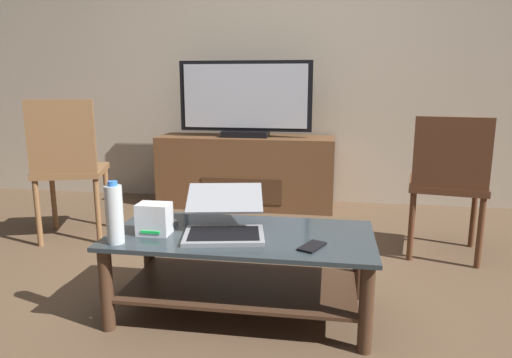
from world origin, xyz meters
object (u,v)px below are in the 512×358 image
at_px(water_bottle_near, 114,214).
at_px(laptop, 224,220).
at_px(side_chair, 68,162).
at_px(media_cabinet, 246,172).
at_px(tv_remote, 168,219).
at_px(cell_phone, 312,246).
at_px(router_box, 154,219).
at_px(coffee_table, 241,259).
at_px(television, 245,101).
at_px(dining_chair, 448,179).

bearing_deg(water_bottle_near, laptop, 26.14).
distance_m(side_chair, water_bottle_near, 1.35).
distance_m(media_cabinet, water_bottle_near, 2.15).
bearing_deg(tv_remote, cell_phone, -58.91).
height_order(router_box, tv_remote, router_box).
distance_m(coffee_table, television, 2.03).
xyz_separation_m(media_cabinet, dining_chair, (1.43, -1.02, 0.20)).
xyz_separation_m(television, side_chair, (-1.02, -1.05, -0.37)).
bearing_deg(cell_phone, tv_remote, -174.84).
xyz_separation_m(cell_phone, tv_remote, (-0.72, 0.26, 0.01)).
xyz_separation_m(coffee_table, dining_chair, (1.10, 0.89, 0.23)).
distance_m(television, side_chair, 1.51).
height_order(laptop, router_box, laptop).
xyz_separation_m(television, cell_phone, (0.66, -2.03, -0.52)).
height_order(side_chair, water_bottle_near, side_chair).
height_order(cell_phone, tv_remote, tv_remote).
height_order(television, tv_remote, television).
distance_m(media_cabinet, dining_chair, 1.76).
xyz_separation_m(water_bottle_near, tv_remote, (0.11, 0.34, -0.12)).
relative_size(television, laptop, 2.33).
xyz_separation_m(side_chair, router_box, (0.96, -0.91, -0.08)).
relative_size(television, cell_phone, 8.01).
bearing_deg(laptop, water_bottle_near, -153.86).
height_order(dining_chair, tv_remote, dining_chair).
bearing_deg(side_chair, cell_phone, -30.28).
distance_m(dining_chair, cell_phone, 1.29).
bearing_deg(dining_chair, router_box, -146.98).
bearing_deg(tv_remote, television, 48.80).
bearing_deg(coffee_table, tv_remote, 162.55).
height_order(laptop, tv_remote, laptop).
height_order(television, dining_chair, television).
bearing_deg(media_cabinet, router_box, -91.74).
relative_size(dining_chair, cell_phone, 6.29).
relative_size(coffee_table, television, 1.07).
height_order(media_cabinet, dining_chair, dining_chair).
distance_m(media_cabinet, router_box, 1.99).
xyz_separation_m(water_bottle_near, cell_phone, (0.84, 0.08, -0.12)).
xyz_separation_m(side_chair, water_bottle_near, (0.84, -1.05, -0.02)).
xyz_separation_m(coffee_table, router_box, (-0.39, -0.07, 0.20)).
bearing_deg(television, router_box, -91.76).
height_order(laptop, cell_phone, laptop).
distance_m(television, dining_chair, 1.79).
bearing_deg(water_bottle_near, television, 85.10).
xyz_separation_m(media_cabinet, router_box, (-0.06, -1.99, 0.16)).
height_order(router_box, cell_phone, router_box).
xyz_separation_m(router_box, tv_remote, (-0.01, 0.19, -0.06)).
xyz_separation_m(television, tv_remote, (-0.07, -1.77, -0.51)).
distance_m(television, water_bottle_near, 2.15).
distance_m(laptop, tv_remote, 0.34).
bearing_deg(tv_remote, water_bottle_near, -147.89).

